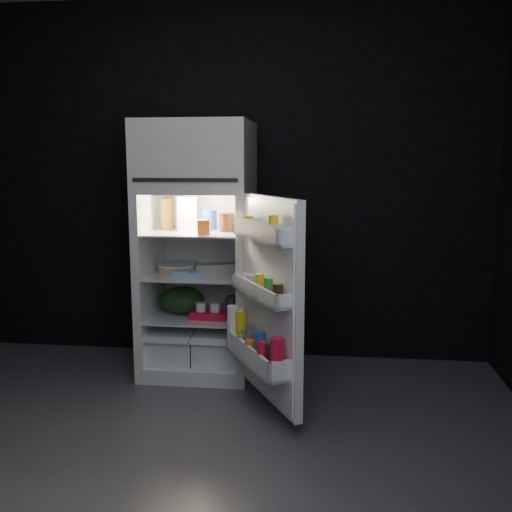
# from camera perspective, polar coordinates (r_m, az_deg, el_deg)

# --- Properties ---
(floor) EXTENTS (4.00, 3.40, 0.00)m
(floor) POSITION_cam_1_polar(r_m,az_deg,el_deg) (3.11, -8.34, -19.60)
(floor) COLOR #4C4C51
(floor) RESTS_ON ground
(wall_back) EXTENTS (4.00, 0.00, 2.70)m
(wall_back) POSITION_cam_1_polar(r_m,az_deg,el_deg) (4.39, -2.93, 7.38)
(wall_back) COLOR black
(wall_back) RESTS_ON ground
(refrigerator) EXTENTS (0.76, 0.71, 1.78)m
(refrigerator) POSITION_cam_1_polar(r_m,az_deg,el_deg) (4.08, -5.75, 1.62)
(refrigerator) COLOR white
(refrigerator) RESTS_ON ground
(fridge_door) EXTENTS (0.52, 0.72, 1.22)m
(fridge_door) POSITION_cam_1_polar(r_m,az_deg,el_deg) (3.36, 1.03, -4.76)
(fridge_door) COLOR white
(fridge_door) RESTS_ON ground
(milk_jug) EXTENTS (0.18, 0.18, 0.24)m
(milk_jug) POSITION_cam_1_polar(r_m,az_deg,el_deg) (4.08, -7.07, 4.29)
(milk_jug) COLOR white
(milk_jug) RESTS_ON refrigerator
(mayo_jar) EXTENTS (0.13, 0.13, 0.14)m
(mayo_jar) POSITION_cam_1_polar(r_m,az_deg,el_deg) (4.06, -4.64, 3.60)
(mayo_jar) COLOR #1E47A5
(mayo_jar) RESTS_ON refrigerator
(jam_jar) EXTENTS (0.12, 0.12, 0.13)m
(jam_jar) POSITION_cam_1_polar(r_m,az_deg,el_deg) (3.96, -2.93, 3.40)
(jam_jar) COLOR black
(jam_jar) RESTS_ON refrigerator
(amber_bottle) EXTENTS (0.10, 0.10, 0.22)m
(amber_bottle) POSITION_cam_1_polar(r_m,az_deg,el_deg) (4.12, -8.91, 4.16)
(amber_bottle) COLOR orange
(amber_bottle) RESTS_ON refrigerator
(small_carton) EXTENTS (0.09, 0.07, 0.10)m
(small_carton) POSITION_cam_1_polar(r_m,az_deg,el_deg) (3.78, -5.24, 2.87)
(small_carton) COLOR orange
(small_carton) RESTS_ON refrigerator
(egg_carton) EXTENTS (0.32, 0.19, 0.07)m
(egg_carton) POSITION_cam_1_polar(r_m,az_deg,el_deg) (4.02, -3.95, -1.28)
(egg_carton) COLOR #9A988C
(egg_carton) RESTS_ON refrigerator
(pie) EXTENTS (0.38, 0.38, 0.04)m
(pie) POSITION_cam_1_polar(r_m,az_deg,el_deg) (4.17, -7.72, -1.16)
(pie) COLOR tan
(pie) RESTS_ON refrigerator
(flat_package) EXTENTS (0.21, 0.15, 0.04)m
(flat_package) POSITION_cam_1_polar(r_m,az_deg,el_deg) (3.93, -6.96, -1.80)
(flat_package) COLOR #8FB5DE
(flat_package) RESTS_ON refrigerator
(wrapped_pkg) EXTENTS (0.12, 0.10, 0.05)m
(wrapped_pkg) POSITION_cam_1_polar(r_m,az_deg,el_deg) (4.20, -2.58, -0.93)
(wrapped_pkg) COLOR beige
(wrapped_pkg) RESTS_ON refrigerator
(produce_bag) EXTENTS (0.36, 0.32, 0.20)m
(produce_bag) POSITION_cam_1_polar(r_m,az_deg,el_deg) (4.14, -7.38, -4.39)
(produce_bag) COLOR #193815
(produce_bag) RESTS_ON refrigerator
(yogurt_tray) EXTENTS (0.26, 0.15, 0.05)m
(yogurt_tray) POSITION_cam_1_polar(r_m,az_deg,el_deg) (4.00, -4.69, -5.89)
(yogurt_tray) COLOR red
(yogurt_tray) RESTS_ON refrigerator
(small_can_red) EXTENTS (0.08, 0.08, 0.09)m
(small_can_red) POSITION_cam_1_polar(r_m,az_deg,el_deg) (4.28, -2.46, -4.58)
(small_can_red) COLOR red
(small_can_red) RESTS_ON refrigerator
(small_can_silver) EXTENTS (0.09, 0.09, 0.09)m
(small_can_silver) POSITION_cam_1_polar(r_m,az_deg,el_deg) (4.22, -2.65, -4.79)
(small_can_silver) COLOR #B9B9BD
(small_can_silver) RESTS_ON refrigerator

